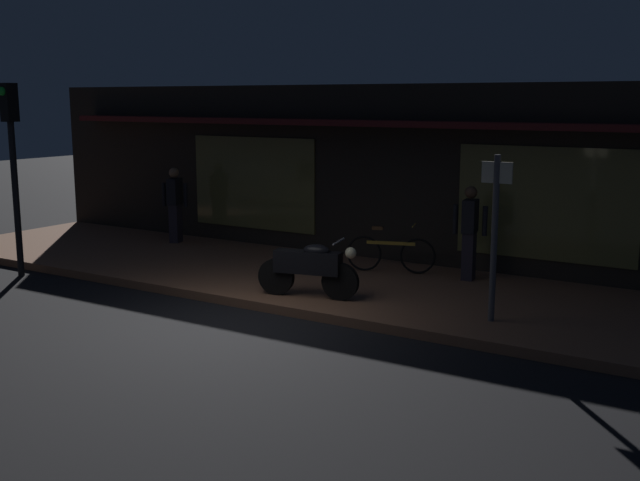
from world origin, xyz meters
TOP-DOWN VIEW (x-y plane):
  - ground_plane at (0.00, 0.00)m, footprint 60.00×60.00m
  - sidewalk_slab at (0.00, 3.00)m, footprint 18.00×4.00m
  - storefront_building at (0.00, 6.39)m, footprint 18.00×3.30m
  - motorcycle at (0.40, 1.69)m, footprint 1.68×0.64m
  - bicycle_parked at (0.67, 4.02)m, footprint 1.60×0.60m
  - person_photographer at (-4.78, 4.19)m, footprint 0.61×0.43m
  - person_bystander at (2.11, 4.23)m, footprint 0.62×0.41m
  - sign_post at (3.35, 1.95)m, footprint 0.44×0.09m
  - traffic_light_pole at (-5.45, 0.61)m, footprint 0.24×0.33m

SIDE VIEW (x-z plane):
  - ground_plane at x=0.00m, z-range 0.00..0.00m
  - sidewalk_slab at x=0.00m, z-range 0.00..0.15m
  - bicycle_parked at x=0.67m, z-range 0.05..0.96m
  - motorcycle at x=0.40m, z-range 0.16..1.13m
  - person_photographer at x=-4.78m, z-range 0.19..1.86m
  - person_bystander at x=2.11m, z-range 0.19..1.86m
  - sign_post at x=3.35m, z-range 0.31..2.71m
  - storefront_building at x=0.00m, z-range 0.00..3.60m
  - traffic_light_pole at x=-5.45m, z-range 0.68..4.28m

